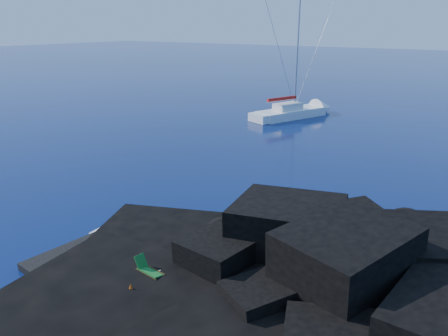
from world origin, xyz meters
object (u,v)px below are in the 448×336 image
object	(u,v)px
sunbather	(150,271)
marker_cone	(131,289)
deck_chair	(150,268)
sailboat	(291,117)

from	to	relation	value
sunbather	marker_cone	xyz separation A→B (m)	(0.38, -1.52, 0.07)
sunbather	deck_chair	bearing A→B (deg)	-61.87
sailboat	deck_chair	xyz separation A→B (m)	(10.62, -36.41, 0.83)
deck_chair	marker_cone	bearing A→B (deg)	-75.45
sailboat	sunbather	xyz separation A→B (m)	(10.43, -36.26, 0.53)
deck_chair	marker_cone	distance (m)	1.40
deck_chair	sunbather	size ratio (longest dim) A/B	0.75
sailboat	marker_cone	distance (m)	39.30
sailboat	sunbather	size ratio (longest dim) A/B	7.98
sailboat	marker_cone	xyz separation A→B (m)	(10.81, -37.78, 0.60)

